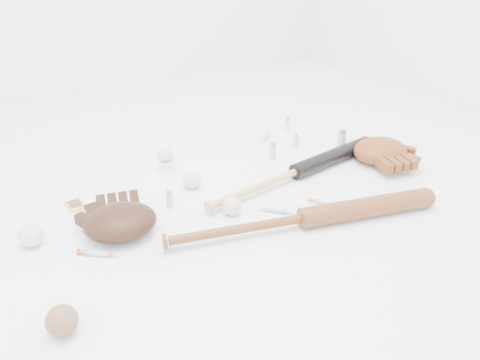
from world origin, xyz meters
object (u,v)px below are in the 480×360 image
bat_dark (296,172)px  glove_dark (120,221)px  bat_wood (304,218)px  pedestal (166,165)px

bat_dark → glove_dark: size_ratio=3.22×
bat_wood → glove_dark: size_ratio=3.54×
bat_wood → bat_dark: bearing=72.1°
bat_dark → pedestal: 0.54m
bat_wood → glove_dark: 0.61m
bat_wood → pedestal: (-0.23, 0.63, -0.02)m
bat_dark → bat_wood: bearing=-129.7°
bat_wood → glove_dark: glove_dark is taller
bat_dark → glove_dark: glove_dark is taller
glove_dark → pedestal: (0.31, 0.35, -0.03)m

